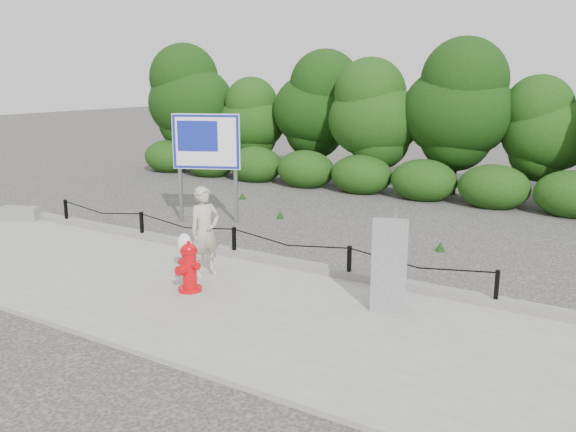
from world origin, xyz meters
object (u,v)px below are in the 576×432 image
at_px(utility_cabinet, 389,265).
at_px(concrete_block, 20,213).
at_px(fire_hydrant, 189,267).
at_px(pedestrian, 204,232).
at_px(advertising_sign, 206,147).

bearing_deg(utility_cabinet, concrete_block, 154.36).
xyz_separation_m(fire_hydrant, utility_cabinet, (3.08, 1.01, 0.29)).
distance_m(fire_hydrant, utility_cabinet, 3.25).
distance_m(concrete_block, utility_cabinet, 10.05).
bearing_deg(fire_hydrant, pedestrian, 121.47).
relative_size(fire_hydrant, concrete_block, 0.87).
relative_size(concrete_block, utility_cabinet, 0.64).
bearing_deg(fire_hydrant, concrete_block, 175.14).
distance_m(pedestrian, concrete_block, 6.69).
xyz_separation_m(pedestrian, advertising_sign, (-2.70, 3.36, 1.01)).
bearing_deg(concrete_block, utility_cabinet, -3.64).
bearing_deg(fire_hydrant, advertising_sign, 134.66).
height_order(utility_cabinet, advertising_sign, advertising_sign).
bearing_deg(concrete_block, advertising_sign, 32.63).
distance_m(fire_hydrant, pedestrian, 0.94).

